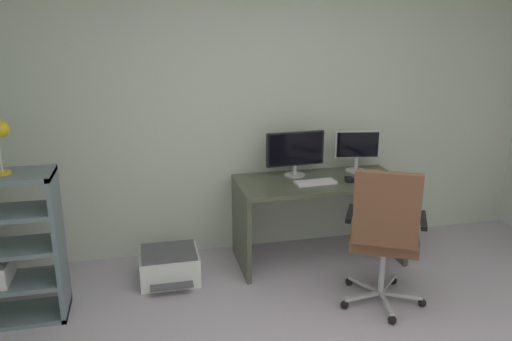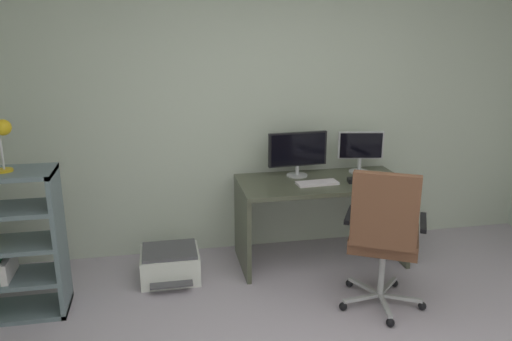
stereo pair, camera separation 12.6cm
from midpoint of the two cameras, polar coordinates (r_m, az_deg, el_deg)
name	(u,v)px [view 1 (the left image)]	position (r m, az deg, el deg)	size (l,w,h in m)	color
wall_back	(256,106)	(4.44, -0.77, 7.38)	(5.22, 0.10, 2.59)	beige
desk	(319,202)	(4.31, 6.34, -3.53)	(1.39, 0.67, 0.72)	#484C3A
monitor_main	(295,151)	(4.29, 3.63, 2.26)	(0.51, 0.18, 0.38)	#B2B5B7
monitor_secondary	(357,147)	(4.49, 10.59, 2.61)	(0.39, 0.18, 0.37)	#B2B5B7
keyboard	(316,182)	(4.14, 5.90, -1.36)	(0.34, 0.13, 0.02)	silver
computer_mouse	(349,179)	(4.24, 9.70, -1.02)	(0.06, 0.10, 0.03)	black
office_chair	(385,231)	(3.60, 13.44, -6.66)	(0.65, 0.69, 1.07)	#B7BABC
desk_lamp	(1,136)	(3.61, -27.82, 3.46)	(0.14, 0.11, 0.35)	gold
printer	(169,265)	(4.16, -10.67, -10.54)	(0.46, 0.48, 0.25)	silver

